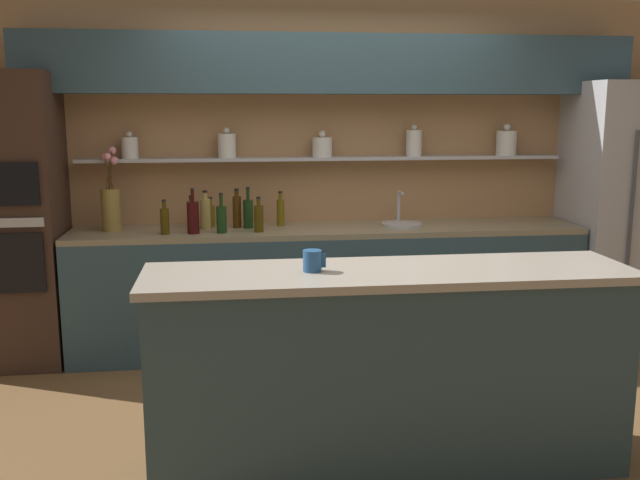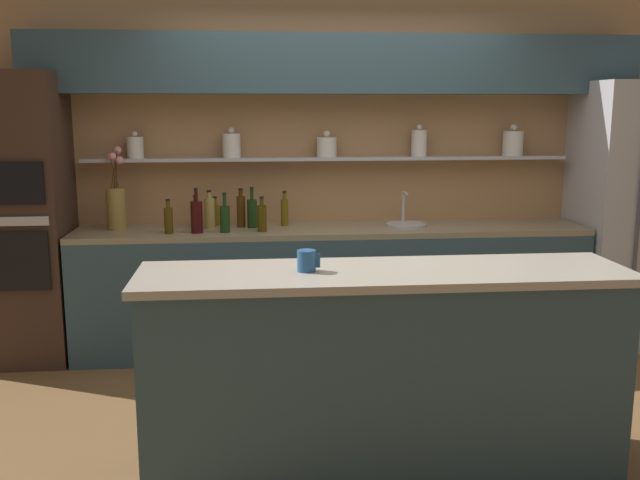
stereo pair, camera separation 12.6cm
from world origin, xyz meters
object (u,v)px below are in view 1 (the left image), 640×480
bottle_wine_3 (221,219)px  bottle_spirit_7 (192,215)px  bottle_wine_4 (193,217)px  bottle_wine_2 (248,213)px  refrigerator (621,213)px  bottle_spirit_8 (237,211)px  bottle_oil_5 (211,215)px  oven_tower (11,221)px  bottle_oil_6 (281,212)px  bottle_oil_9 (259,218)px  flower_vase (111,203)px  bottle_spirit_1 (205,213)px  coffee_mug (312,261)px  sink_fixture (402,222)px  bottle_oil_0 (165,220)px

bottle_wine_3 → bottle_spirit_7: 0.31m
bottle_wine_3 → bottle_wine_4: (-0.20, -0.00, 0.02)m
bottle_wine_2 → bottle_wine_3: bottle_wine_2 is taller
refrigerator → bottle_spirit_7: (-3.25, 0.12, 0.03)m
bottle_spirit_8 → bottle_wine_2: bearing=-26.4°
bottle_oil_5 → bottle_spirit_7: 0.16m
oven_tower → bottle_oil_6: oven_tower is taller
bottle_wine_4 → bottle_oil_9: 0.46m
oven_tower → flower_vase: oven_tower is taller
oven_tower → bottle_oil_9: oven_tower is taller
refrigerator → flower_vase: refrigerator is taller
bottle_spirit_1 → bottle_oil_9: size_ratio=1.12×
coffee_mug → bottle_oil_6: bearing=90.4°
oven_tower → bottle_wine_3: (1.44, -0.13, 0.01)m
bottle_oil_6 → bottle_spirit_7: bottle_oil_6 is taller
sink_fixture → bottle_oil_5: bearing=173.7°
flower_vase → sink_fixture: 2.11m
coffee_mug → bottle_oil_5: bearing=104.8°
bottle_oil_0 → bottle_spirit_1: 0.34m
bottle_spirit_7 → coffee_mug: 2.01m
bottle_oil_9 → bottle_spirit_1: bearing=154.9°
refrigerator → bottle_spirit_1: 3.15m
flower_vase → bottle_spirit_1: 0.67m
oven_tower → bottle_spirit_1: bearing=2.2°
bottle_wine_4 → bottle_oil_5: (0.11, 0.30, -0.03)m
bottle_spirit_8 → bottle_oil_6: bearing=3.5°
flower_vase → bottle_oil_5: (0.69, 0.11, -0.11)m
coffee_mug → bottle_spirit_7: bearing=109.2°
bottle_oil_0 → coffee_mug: bearing=-63.5°
bottle_oil_9 → bottle_oil_6: bearing=53.4°
sink_fixture → bottle_spirit_8: (-1.22, 0.07, 0.10)m
sink_fixture → bottle_oil_6: size_ratio=1.16×
bottle_spirit_1 → flower_vase: bearing=179.3°
bottle_spirit_7 → bottle_spirit_8: size_ratio=0.84×
sink_fixture → bottle_wine_4: size_ratio=0.95×
bottle_oil_5 → coffee_mug: bottle_oil_5 is taller
sink_fixture → bottle_wine_3: size_ratio=1.07×
bottle_spirit_1 → coffee_mug: bottle_spirit_1 is taller
bottle_wine_4 → bottle_oil_6: bottle_wine_4 is taller
bottle_oil_6 → bottle_wine_3: bearing=-151.0°
bottle_wine_2 → bottle_oil_6: bearing=14.0°
sink_fixture → bottle_oil_9: same height
bottle_spirit_8 → bottle_oil_9: bottle_spirit_8 is taller
refrigerator → bottle_wine_4: size_ratio=6.24×
bottle_oil_5 → bottle_oil_9: size_ratio=0.87×
refrigerator → bottle_oil_6: 2.61m
bottle_oil_5 → bottle_spirit_7: size_ratio=0.90×
sink_fixture → bottle_oil_9: size_ratio=1.21×
bottle_spirit_1 → bottle_oil_9: bearing=-25.1°
bottle_oil_5 → bottle_spirit_8: bottle_spirit_8 is taller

